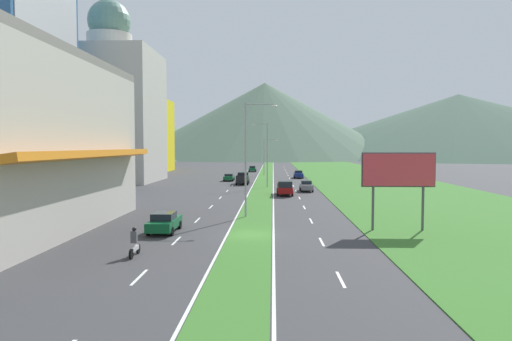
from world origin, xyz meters
TOP-DOWN VIEW (x-y plane):
  - ground_plane at (0.00, 0.00)m, footprint 600.00×600.00m
  - grass_median at (0.00, 60.00)m, footprint 3.20×240.00m
  - grass_verge_right at (20.60, 60.00)m, footprint 24.00×240.00m
  - lane_dash_left_1 at (-5.10, -11.09)m, footprint 0.16×2.80m
  - lane_dash_left_2 at (-5.10, -2.19)m, footprint 0.16×2.80m
  - lane_dash_left_3 at (-5.10, 6.72)m, footprint 0.16×2.80m
  - lane_dash_left_4 at (-5.10, 15.62)m, footprint 0.16×2.80m
  - lane_dash_left_5 at (-5.10, 24.53)m, footprint 0.16×2.80m
  - lane_dash_left_6 at (-5.10, 33.43)m, footprint 0.16×2.80m
  - lane_dash_left_7 at (-5.10, 42.34)m, footprint 0.16×2.80m
  - lane_dash_left_8 at (-5.10, 51.25)m, footprint 0.16×2.80m
  - lane_dash_left_9 at (-5.10, 60.15)m, footprint 0.16×2.80m
  - lane_dash_left_10 at (-5.10, 69.06)m, footprint 0.16×2.80m
  - lane_dash_left_11 at (-5.10, 77.96)m, footprint 0.16×2.80m
  - lane_dash_left_12 at (-5.10, 86.87)m, footprint 0.16×2.80m
  - lane_dash_left_13 at (-5.10, 95.77)m, footprint 0.16×2.80m
  - lane_dash_left_14 at (-5.10, 104.68)m, footprint 0.16×2.80m
  - lane_dash_left_15 at (-5.10, 113.58)m, footprint 0.16×2.80m
  - lane_dash_right_1 at (5.10, -11.09)m, footprint 0.16×2.80m
  - lane_dash_right_2 at (5.10, -2.19)m, footprint 0.16×2.80m
  - lane_dash_right_3 at (5.10, 6.72)m, footprint 0.16×2.80m
  - lane_dash_right_4 at (5.10, 15.62)m, footprint 0.16×2.80m
  - lane_dash_right_5 at (5.10, 24.53)m, footprint 0.16×2.80m
  - lane_dash_right_6 at (5.10, 33.43)m, footprint 0.16×2.80m
  - lane_dash_right_7 at (5.10, 42.34)m, footprint 0.16×2.80m
  - lane_dash_right_8 at (5.10, 51.25)m, footprint 0.16×2.80m
  - lane_dash_right_9 at (5.10, 60.15)m, footprint 0.16×2.80m
  - lane_dash_right_10 at (5.10, 69.06)m, footprint 0.16×2.80m
  - lane_dash_right_11 at (5.10, 77.96)m, footprint 0.16×2.80m
  - lane_dash_right_12 at (5.10, 86.87)m, footprint 0.16×2.80m
  - lane_dash_right_13 at (5.10, 95.77)m, footprint 0.16×2.80m
  - lane_dash_right_14 at (5.10, 104.68)m, footprint 0.16×2.80m
  - lane_dash_right_15 at (5.10, 113.58)m, footprint 0.16×2.80m
  - edge_line_median_left at (-1.75, 60.00)m, footprint 0.16×240.00m
  - edge_line_median_right at (1.75, 60.00)m, footprint 0.16×240.00m
  - domed_building at (-28.77, 51.01)m, footprint 17.19×17.19m
  - midrise_colored at (-32.19, 85.42)m, footprint 13.07×13.07m
  - hill_far_left at (-107.80, 248.52)m, footprint 228.31×228.31m
  - hill_far_center at (-3.05, 226.80)m, footprint 155.79×155.79m
  - hill_far_right at (114.23, 248.86)m, footprint 235.25×235.25m
  - street_lamp_near at (-0.56, 8.53)m, footprint 3.04×0.28m
  - street_lamp_mid at (0.52, 39.40)m, footprint 2.62×0.34m
  - street_lamp_far at (0.02, 70.21)m, footprint 3.19×0.50m
  - billboard_roadside at (11.52, 2.19)m, footprint 5.74×0.28m
  - car_0 at (-3.63, 84.17)m, footprint 1.88×4.72m
  - car_1 at (6.99, 60.99)m, footprint 1.90×4.72m
  - car_2 at (6.60, 33.30)m, footprint 1.87×4.11m
  - car_3 at (-6.71, 1.00)m, footprint 2.01×4.69m
  - car_4 at (-6.73, 52.94)m, footprint 1.92×4.35m
  - pickup_truck_0 at (-3.60, 45.61)m, footprint 2.18×5.40m
  - pickup_truck_1 at (3.30, 27.78)m, footprint 2.18×5.40m
  - motorcycle_rider at (-6.66, -6.77)m, footprint 0.36×2.00m

SIDE VIEW (x-z plane):
  - ground_plane at x=0.00m, z-range 0.00..0.00m
  - lane_dash_left_1 at x=-5.10m, z-range 0.00..0.01m
  - lane_dash_left_2 at x=-5.10m, z-range 0.00..0.01m
  - lane_dash_left_3 at x=-5.10m, z-range 0.00..0.01m
  - lane_dash_left_4 at x=-5.10m, z-range 0.00..0.01m
  - lane_dash_left_5 at x=-5.10m, z-range 0.00..0.01m
  - lane_dash_left_6 at x=-5.10m, z-range 0.00..0.01m
  - lane_dash_left_7 at x=-5.10m, z-range 0.00..0.01m
  - lane_dash_left_8 at x=-5.10m, z-range 0.00..0.01m
  - lane_dash_left_9 at x=-5.10m, z-range 0.00..0.01m
  - lane_dash_left_10 at x=-5.10m, z-range 0.00..0.01m
  - lane_dash_left_11 at x=-5.10m, z-range 0.00..0.01m
  - lane_dash_left_12 at x=-5.10m, z-range 0.00..0.01m
  - lane_dash_left_13 at x=-5.10m, z-range 0.00..0.01m
  - lane_dash_left_14 at x=-5.10m, z-range 0.00..0.01m
  - lane_dash_left_15 at x=-5.10m, z-range 0.00..0.01m
  - lane_dash_right_1 at x=5.10m, z-range 0.00..0.01m
  - lane_dash_right_2 at x=5.10m, z-range 0.00..0.01m
  - lane_dash_right_3 at x=5.10m, z-range 0.00..0.01m
  - lane_dash_right_4 at x=5.10m, z-range 0.00..0.01m
  - lane_dash_right_5 at x=5.10m, z-range 0.00..0.01m
  - lane_dash_right_6 at x=5.10m, z-range 0.00..0.01m
  - lane_dash_right_7 at x=5.10m, z-range 0.00..0.01m
  - lane_dash_right_8 at x=5.10m, z-range 0.00..0.01m
  - lane_dash_right_9 at x=5.10m, z-range 0.00..0.01m
  - lane_dash_right_10 at x=5.10m, z-range 0.00..0.01m
  - lane_dash_right_11 at x=5.10m, z-range 0.00..0.01m
  - lane_dash_right_12 at x=5.10m, z-range 0.00..0.01m
  - lane_dash_right_13 at x=5.10m, z-range 0.00..0.01m
  - lane_dash_right_14 at x=5.10m, z-range 0.00..0.01m
  - lane_dash_right_15 at x=5.10m, z-range 0.00..0.01m
  - edge_line_median_left at x=-1.75m, z-range 0.00..0.01m
  - edge_line_median_right at x=1.75m, z-range 0.00..0.01m
  - grass_median at x=0.00m, z-range 0.00..0.06m
  - grass_verge_right at x=20.60m, z-range 0.00..0.06m
  - car_4 at x=-6.73m, z-range 0.03..1.39m
  - motorcycle_rider at x=-6.66m, z-range -0.15..1.65m
  - car_0 at x=-3.63m, z-range 0.01..1.50m
  - car_3 at x=-6.71m, z-range 0.01..1.57m
  - car_2 at x=6.60m, z-range 0.01..1.58m
  - car_1 at x=6.99m, z-range 0.01..1.60m
  - pickup_truck_0 at x=-3.60m, z-range -0.02..1.98m
  - pickup_truck_1 at x=3.30m, z-range -0.02..1.98m
  - billboard_roadside at x=11.52m, z-range 1.50..7.68m
  - street_lamp_far at x=0.02m, z-range 0.71..8.96m
  - street_lamp_mid at x=0.52m, z-range 0.68..11.05m
  - street_lamp_near at x=-0.56m, z-range 0.73..11.42m
  - midrise_colored at x=-32.19m, z-range 0.00..18.71m
  - domed_building at x=-28.77m, z-range -3.25..30.41m
  - hill_far_left at x=-107.80m, z-range 0.00..31.66m
  - hill_far_right at x=114.23m, z-range 0.00..38.07m
  - hill_far_center at x=-3.05m, z-range 0.00..42.50m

